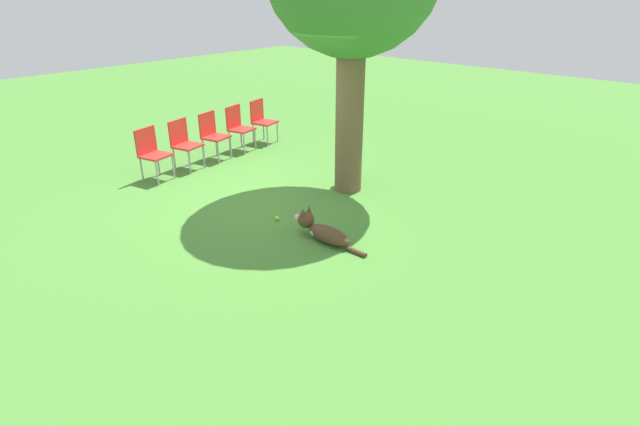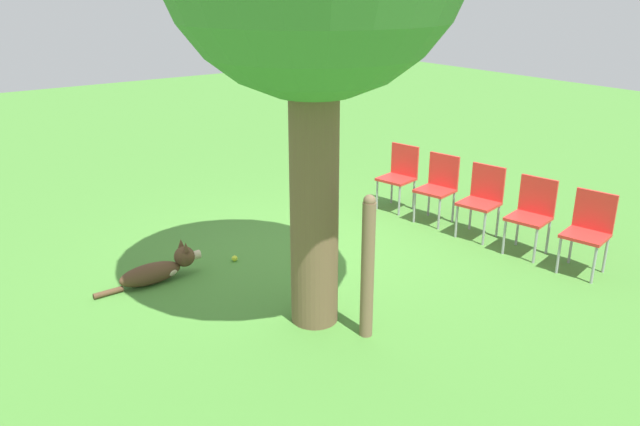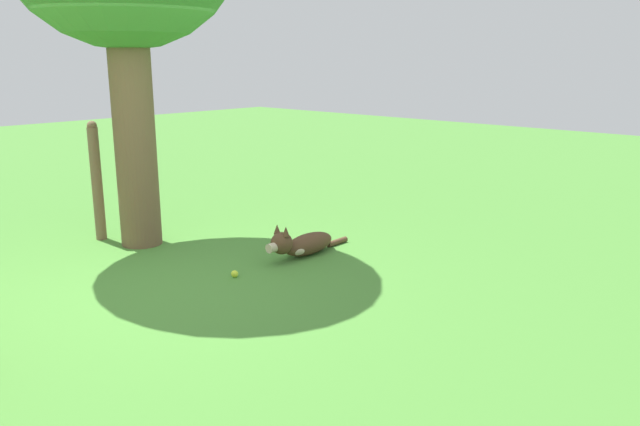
# 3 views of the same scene
# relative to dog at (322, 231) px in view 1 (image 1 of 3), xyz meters

# --- Properties ---
(ground_plane) EXTENTS (30.00, 30.00, 0.00)m
(ground_plane) POSITION_rel_dog_xyz_m (-1.48, 0.58, -0.13)
(ground_plane) COLOR #478433
(dog) EXTENTS (1.20, 0.25, 0.40)m
(dog) POSITION_rel_dog_xyz_m (0.00, 0.00, 0.00)
(dog) COLOR #513823
(dog) RESTS_ON ground_plane
(fence_post) EXTENTS (0.12, 0.12, 1.35)m
(fence_post) POSITION_rel_dog_xyz_m (-1.09, 2.15, 0.55)
(fence_post) COLOR brown
(fence_post) RESTS_ON ground_plane
(red_chair_0) EXTENTS (0.51, 0.52, 0.90)m
(red_chair_0) POSITION_rel_dog_xyz_m (-3.69, -0.23, 0.39)
(red_chair_0) COLOR red
(red_chair_0) RESTS_ON ground_plane
(red_chair_1) EXTENTS (0.51, 0.52, 0.90)m
(red_chair_1) POSITION_rel_dog_xyz_m (-3.75, 0.46, 0.39)
(red_chair_1) COLOR red
(red_chair_1) RESTS_ON ground_plane
(red_chair_2) EXTENTS (0.51, 0.52, 0.90)m
(red_chair_2) POSITION_rel_dog_xyz_m (-3.81, 1.15, 0.39)
(red_chair_2) COLOR red
(red_chair_2) RESTS_ON ground_plane
(red_chair_3) EXTENTS (0.51, 0.52, 0.90)m
(red_chair_3) POSITION_rel_dog_xyz_m (-3.87, 1.84, 0.39)
(red_chair_3) COLOR red
(red_chair_3) RESTS_ON ground_plane
(red_chair_4) EXTENTS (0.51, 0.52, 0.90)m
(red_chair_4) POSITION_rel_dog_xyz_m (-3.93, 2.53, 0.39)
(red_chair_4) COLOR red
(red_chair_4) RESTS_ON ground_plane
(tennis_ball) EXTENTS (0.07, 0.07, 0.07)m
(tennis_ball) POSITION_rel_dog_xyz_m (-0.89, 0.02, -0.10)
(tennis_ball) COLOR #CCE033
(tennis_ball) RESTS_ON ground_plane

